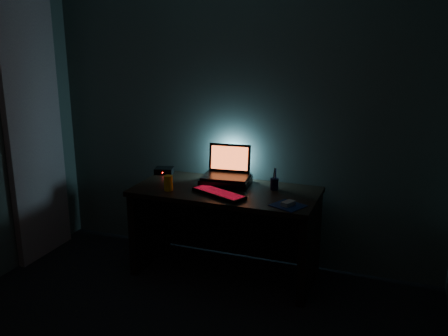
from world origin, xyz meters
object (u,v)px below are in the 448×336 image
laptop (227,169)px  router (164,171)px  mouse (288,203)px  juice_glass (168,183)px  keyboard (219,193)px  pen_cup (274,184)px

laptop → router: bearing=168.6°
laptop → mouse: bearing=-37.5°
laptop → juice_glass: (-0.38, -0.36, -0.06)m
router → mouse: bearing=-34.1°
laptop → keyboard: 0.35m
router → pen_cup: bearing=-20.3°
mouse → router: (-1.25, 0.44, 0.01)m
laptop → pen_cup: (0.42, -0.04, -0.07)m
mouse → laptop: bearing=173.2°
keyboard → router: (-0.68, 0.39, 0.01)m
pen_cup → juice_glass: bearing=-158.4°
laptop → keyboard: size_ratio=0.84×
keyboard → mouse: mouse is taller
mouse → juice_glass: 0.99m
pen_cup → router: size_ratio=0.51×
keyboard → router: router is taller
pen_cup → router: 1.06m
mouse → router: router is taller
pen_cup → juice_glass: size_ratio=0.77×
juice_glass → laptop: bearing=43.8°
keyboard → juice_glass: size_ratio=3.96×
mouse → keyboard: bearing=-160.0°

